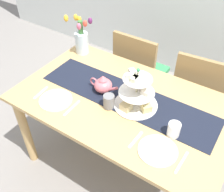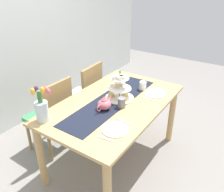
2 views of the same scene
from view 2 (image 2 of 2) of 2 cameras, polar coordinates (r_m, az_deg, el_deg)
ground_plane at (r=2.79m, az=0.55°, el=-15.14°), size 8.00×8.00×0.00m
room_wall_rear at (r=3.23m, az=-23.97°, el=14.81°), size 6.00×0.08×2.60m
dining_table at (r=2.40m, az=0.62°, el=-3.78°), size 1.52×0.91×0.75m
chair_left at (r=2.71m, az=-14.54°, el=-4.21°), size 0.42×0.42×0.91m
chair_right at (r=3.07m, az=-6.49°, el=0.57°), size 0.45×0.45×0.91m
table_runner at (r=2.35m, az=-0.04°, el=-1.20°), size 1.30×0.33×0.00m
tiered_cake_stand at (r=2.36m, az=1.96°, el=1.55°), size 0.30×0.30×0.30m
teapot at (r=2.18m, az=-1.91°, el=-1.98°), size 0.24×0.13×0.14m
tulip_vase at (r=2.07m, az=-16.95°, el=-2.78°), size 0.14×0.23×0.37m
dinner_plate_left at (r=1.93m, az=0.77°, el=-8.21°), size 0.23×0.23×0.01m
fork_left at (r=1.84m, az=-1.74°, el=-10.46°), size 0.03×0.15×0.01m
knife_left at (r=2.04m, az=3.01°, el=-6.26°), size 0.02×0.17×0.01m
dinner_plate_right at (r=2.53m, az=10.51°, el=0.59°), size 0.23×0.23×0.01m
fork_right at (r=2.42m, az=9.08°, el=-0.74°), size 0.02×0.15×0.01m
knife_right at (r=2.66m, az=11.79°, el=1.73°), size 0.02×0.17×0.01m
mug_grey at (r=2.22m, az=2.37°, el=-1.62°), size 0.08×0.08×0.09m
mug_white_text at (r=2.59m, az=7.59°, el=2.52°), size 0.08×0.08×0.09m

